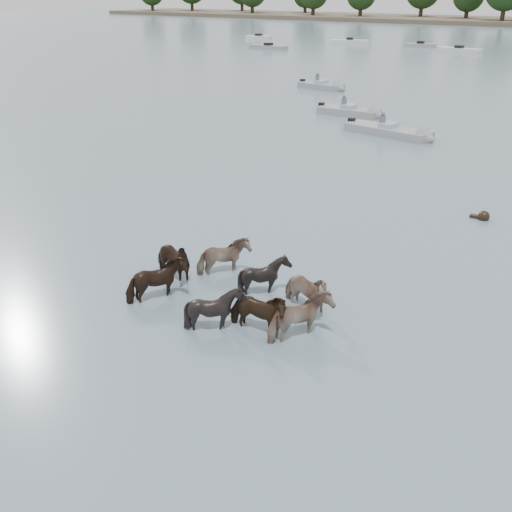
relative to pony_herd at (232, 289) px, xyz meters
The scene contains 7 objects.
ground 2.18m from the pony_herd, 77.79° to the right, with size 400.00×400.00×0.00m, color slate.
shoreline 163.45m from the pony_herd, 115.18° to the left, with size 160.00×30.00×1.00m, color #4C4233.
pony_herd is the anchor object (origin of this frame).
swimming_pony 11.32m from the pony_herd, 69.90° to the left, with size 0.72×0.44×0.44m.
motorboat_a 27.12m from the pony_herd, 108.23° to the left, with size 4.83×1.80×1.92m.
motorboat_b 21.84m from the pony_herd, 100.06° to the left, with size 5.93×2.43×1.92m.
motorboat_f 37.99m from the pony_herd, 114.22° to the left, with size 4.61×1.99×1.92m.
Camera 1 is at (8.10, -9.20, 8.00)m, focal length 41.00 mm.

